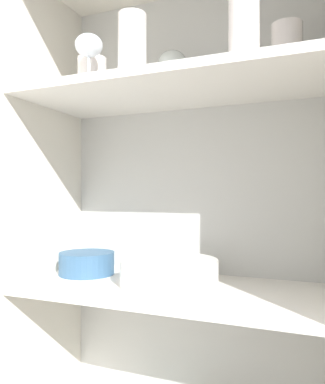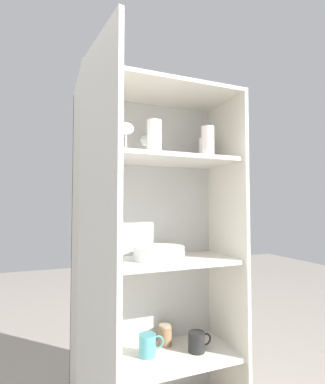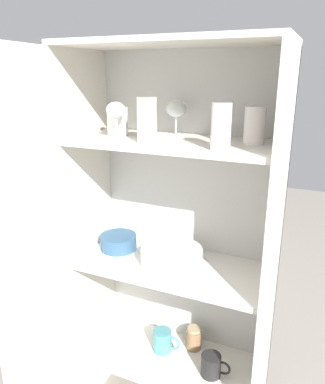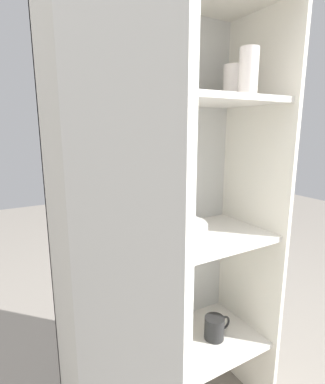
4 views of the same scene
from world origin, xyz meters
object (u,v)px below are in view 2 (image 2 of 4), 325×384
(mixing_bowl_large, at_px, (103,255))
(coffee_mug_primary, at_px, (197,342))
(plate_stack_white, at_px, (159,253))
(storage_jar, at_px, (165,335))

(mixing_bowl_large, xyz_separation_m, coffee_mug_primary, (0.44, -0.06, -0.43))
(plate_stack_white, height_order, coffee_mug_primary, plate_stack_white)
(storage_jar, bearing_deg, coffee_mug_primary, -45.58)
(plate_stack_white, xyz_separation_m, storage_jar, (0.07, 0.09, -0.43))
(mixing_bowl_large, relative_size, storage_jar, 1.53)
(plate_stack_white, distance_m, mixing_bowl_large, 0.26)
(plate_stack_white, xyz_separation_m, coffee_mug_primary, (0.19, -0.03, -0.43))
(plate_stack_white, relative_size, coffee_mug_primary, 2.01)
(mixing_bowl_large, height_order, storage_jar, mixing_bowl_large)
(plate_stack_white, bearing_deg, coffee_mug_primary, -7.66)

